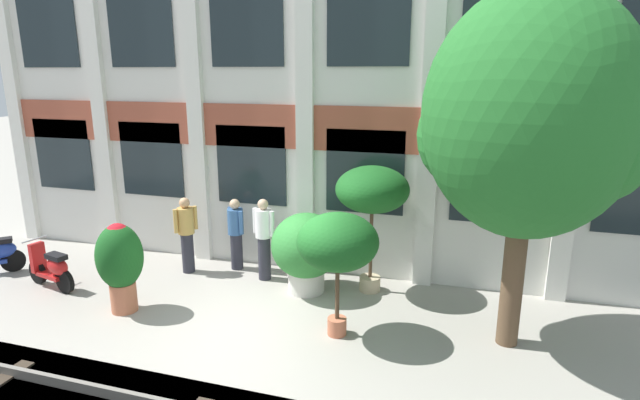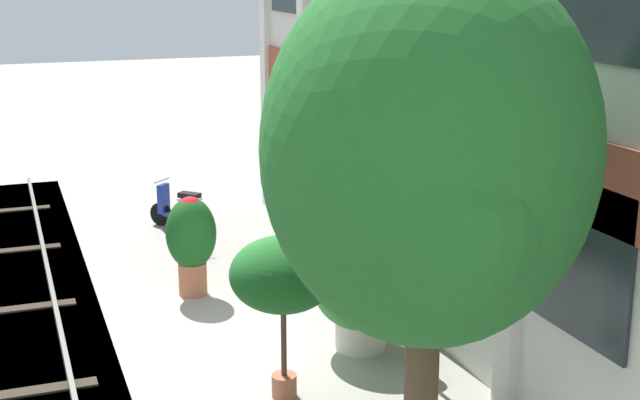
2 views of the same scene
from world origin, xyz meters
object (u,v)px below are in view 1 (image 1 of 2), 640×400
at_px(resident_near_plants, 186,233).
at_px(potted_plant_low_pan, 338,243).
at_px(potted_plant_terracotta_small, 372,192).
at_px(potted_plant_fluted_column, 306,248).
at_px(resident_watching_tracks, 264,237).
at_px(potted_plant_ribbed_drum, 120,259).
at_px(scooter_near_curb, 52,268).
at_px(resident_by_doorway, 236,232).
at_px(broadleaf_tree, 529,121).

bearing_deg(resident_near_plants, potted_plant_low_pan, 10.91).
distance_m(potted_plant_terracotta_small, potted_plant_fluted_column, 1.68).
bearing_deg(resident_watching_tracks, potted_plant_fluted_column, 88.76).
xyz_separation_m(potted_plant_ribbed_drum, potted_plant_fluted_column, (2.89, 1.76, -0.10)).
xyz_separation_m(potted_plant_fluted_column, scooter_near_curb, (-4.85, -1.38, -0.45)).
height_order(potted_plant_fluted_column, resident_near_plants, resident_near_plants).
bearing_deg(resident_near_plants, potted_plant_terracotta_small, 37.33).
relative_size(potted_plant_ribbed_drum, resident_near_plants, 1.00).
distance_m(potted_plant_terracotta_small, resident_near_plants, 4.10).
height_order(resident_by_doorway, resident_watching_tracks, resident_watching_tracks).
height_order(potted_plant_terracotta_small, potted_plant_low_pan, potted_plant_terracotta_small).
distance_m(scooter_near_curb, resident_by_doorway, 3.67).
bearing_deg(scooter_near_curb, resident_watching_tracks, -142.80).
bearing_deg(potted_plant_fluted_column, potted_plant_terracotta_small, 17.78).
relative_size(potted_plant_terracotta_small, scooter_near_curb, 1.83).
height_order(potted_plant_terracotta_small, resident_near_plants, potted_plant_terracotta_small).
xyz_separation_m(potted_plant_ribbed_drum, resident_by_doorway, (1.06, 2.42, -0.15)).
bearing_deg(resident_by_doorway, scooter_near_curb, -24.49).
xyz_separation_m(broadleaf_tree, resident_watching_tracks, (-4.70, 1.23, -2.60)).
distance_m(broadleaf_tree, potted_plant_ribbed_drum, 7.09).
xyz_separation_m(broadleaf_tree, potted_plant_terracotta_small, (-2.48, 1.30, -1.52)).
xyz_separation_m(potted_plant_low_pan, scooter_near_curb, (-5.87, 0.08, -1.15)).
xyz_separation_m(broadleaf_tree, resident_near_plants, (-6.43, 1.10, -2.64)).
bearing_deg(scooter_near_curb, resident_near_plants, -129.98).
xyz_separation_m(broadleaf_tree, scooter_near_curb, (-8.53, -0.46, -3.09)).
bearing_deg(potted_plant_ribbed_drum, potted_plant_terracotta_small, 27.72).
relative_size(potted_plant_ribbed_drum, scooter_near_curb, 1.21).
relative_size(resident_watching_tracks, resident_near_plants, 1.04).
bearing_deg(broadleaf_tree, potted_plant_terracotta_small, 152.38).
height_order(potted_plant_fluted_column, resident_watching_tracks, resident_watching_tracks).
relative_size(broadleaf_tree, potted_plant_terracotta_small, 2.17).
height_order(resident_watching_tracks, resident_near_plants, resident_watching_tracks).
height_order(resident_by_doorway, resident_near_plants, resident_near_plants).
height_order(broadleaf_tree, resident_near_plants, broadleaf_tree).
distance_m(potted_plant_low_pan, resident_by_doorway, 3.62).
distance_m(potted_plant_low_pan, resident_near_plants, 4.16).
height_order(scooter_near_curb, resident_watching_tracks, resident_watching_tracks).
xyz_separation_m(potted_plant_fluted_column, resident_by_doorway, (-1.82, 0.66, -0.05)).
bearing_deg(resident_near_plants, resident_watching_tracks, 38.60).
xyz_separation_m(potted_plant_low_pan, potted_plant_fluted_column, (-1.02, 1.45, -0.70)).
bearing_deg(potted_plant_fluted_column, potted_plant_ribbed_drum, -148.60).
bearing_deg(broadleaf_tree, potted_plant_fluted_column, 166.02).
xyz_separation_m(potted_plant_ribbed_drum, potted_plant_low_pan, (3.90, 0.31, 0.60)).
xyz_separation_m(potted_plant_fluted_column, resident_watching_tracks, (-1.02, 0.31, 0.04)).
bearing_deg(broadleaf_tree, potted_plant_low_pan, -168.58).
relative_size(potted_plant_low_pan, resident_near_plants, 1.25).
distance_m(scooter_near_curb, resident_watching_tracks, 4.22).
distance_m(broadleaf_tree, resident_by_doorway, 6.32).
distance_m(potted_plant_ribbed_drum, potted_plant_low_pan, 3.96).
xyz_separation_m(broadleaf_tree, potted_plant_fluted_column, (-3.68, 0.92, -2.64)).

